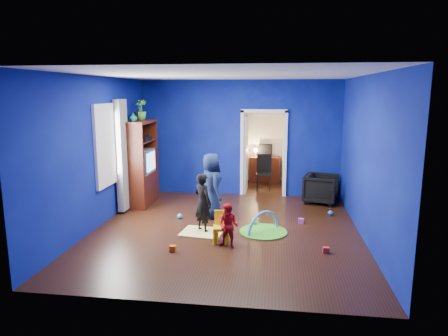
# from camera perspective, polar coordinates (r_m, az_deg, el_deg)

# --- Properties ---
(floor) EXTENTS (5.00, 5.50, 0.01)m
(floor) POSITION_cam_1_polar(r_m,az_deg,el_deg) (7.72, 0.27, -8.84)
(floor) COLOR black
(floor) RESTS_ON ground
(ceiling) EXTENTS (5.00, 5.50, 0.01)m
(ceiling) POSITION_cam_1_polar(r_m,az_deg,el_deg) (7.28, 0.29, 13.19)
(ceiling) COLOR white
(ceiling) RESTS_ON wall_back
(wall_back) EXTENTS (5.00, 0.02, 2.90)m
(wall_back) POSITION_cam_1_polar(r_m,az_deg,el_deg) (10.08, 2.28, 4.25)
(wall_back) COLOR navy
(wall_back) RESTS_ON floor
(wall_front) EXTENTS (5.00, 0.02, 2.90)m
(wall_front) POSITION_cam_1_polar(r_m,az_deg,el_deg) (4.70, -3.99, -3.32)
(wall_front) COLOR navy
(wall_front) RESTS_ON floor
(wall_left) EXTENTS (0.02, 5.50, 2.90)m
(wall_left) POSITION_cam_1_polar(r_m,az_deg,el_deg) (8.07, -17.62, 2.12)
(wall_left) COLOR navy
(wall_left) RESTS_ON floor
(wall_right) EXTENTS (0.02, 5.50, 2.90)m
(wall_right) POSITION_cam_1_polar(r_m,az_deg,el_deg) (7.48, 19.66, 1.34)
(wall_right) COLOR navy
(wall_right) RESTS_ON floor
(alcove) EXTENTS (1.00, 1.75, 2.50)m
(alcove) POSITION_cam_1_polar(r_m,az_deg,el_deg) (10.93, 5.84, 3.66)
(alcove) COLOR silver
(alcove) RESTS_ON floor
(armchair) EXTENTS (0.92, 0.90, 0.69)m
(armchair) POSITION_cam_1_polar(r_m,az_deg,el_deg) (9.74, 13.68, -2.89)
(armchair) COLOR black
(armchair) RESTS_ON floor
(child_black) EXTENTS (0.49, 0.47, 1.13)m
(child_black) POSITION_cam_1_polar(r_m,az_deg,el_deg) (7.49, -3.04, -4.97)
(child_black) COLOR black
(child_black) RESTS_ON floor
(child_navy) EXTENTS (0.70, 0.79, 1.36)m
(child_navy) POSITION_cam_1_polar(r_m,az_deg,el_deg) (8.31, -1.85, -2.54)
(child_navy) COLOR #0F1339
(child_navy) RESTS_ON floor
(toddler_red) EXTENTS (0.43, 0.38, 0.76)m
(toddler_red) POSITION_cam_1_polar(r_m,az_deg,el_deg) (6.78, 0.64, -8.26)
(toddler_red) COLOR red
(toddler_red) RESTS_ON floor
(vase) EXTENTS (0.23, 0.23, 0.18)m
(vase) POSITION_cam_1_polar(r_m,az_deg,el_deg) (9.05, -12.85, 7.08)
(vase) COLOR #0C5F66
(vase) RESTS_ON tv_armoire
(potted_plant) EXTENTS (0.27, 0.27, 0.47)m
(potted_plant) POSITION_cam_1_polar(r_m,az_deg,el_deg) (9.53, -11.80, 8.15)
(potted_plant) COLOR green
(potted_plant) RESTS_ON tv_armoire
(tv_armoire) EXTENTS (0.58, 1.14, 1.96)m
(tv_armoire) POSITION_cam_1_polar(r_m,az_deg,el_deg) (9.46, -11.95, 0.71)
(tv_armoire) COLOR #411B0A
(tv_armoire) RESTS_ON floor
(crt_tv) EXTENTS (0.46, 0.70, 0.54)m
(crt_tv) POSITION_cam_1_polar(r_m,az_deg,el_deg) (9.44, -11.73, 0.95)
(crt_tv) COLOR silver
(crt_tv) RESTS_ON tv_armoire
(yellow_blanket) EXTENTS (0.82, 0.69, 0.03)m
(yellow_blanket) POSITION_cam_1_polar(r_m,az_deg,el_deg) (7.57, -3.14, -9.17)
(yellow_blanket) COLOR #F2E07A
(yellow_blanket) RESTS_ON floor
(hopper_ball) EXTENTS (0.40, 0.40, 0.40)m
(hopper_ball) POSITION_cam_1_polar(r_m,az_deg,el_deg) (8.68, -1.88, -5.24)
(hopper_ball) COLOR yellow
(hopper_ball) RESTS_ON floor
(kid_chair) EXTENTS (0.32, 0.32, 0.50)m
(kid_chair) POSITION_cam_1_polar(r_m,az_deg,el_deg) (7.03, -0.39, -8.69)
(kid_chair) COLOR yellow
(kid_chair) RESTS_ON floor
(play_mat) EXTENTS (0.89, 0.89, 0.02)m
(play_mat) POSITION_cam_1_polar(r_m,az_deg,el_deg) (7.64, 5.64, -9.04)
(play_mat) COLOR #4B9E23
(play_mat) RESTS_ON floor
(toy_arch) EXTENTS (0.57, 0.63, 0.80)m
(toy_arch) POSITION_cam_1_polar(r_m,az_deg,el_deg) (7.63, 5.64, -8.98)
(toy_arch) COLOR #3F8CD8
(toy_arch) RESTS_ON floor
(window_left) EXTENTS (0.03, 0.95, 1.55)m
(window_left) POSITION_cam_1_polar(r_m,az_deg,el_deg) (8.37, -16.56, 3.16)
(window_left) COLOR white
(window_left) RESTS_ON wall_left
(curtain) EXTENTS (0.14, 0.42, 2.40)m
(curtain) POSITION_cam_1_polar(r_m,az_deg,el_deg) (8.86, -14.34, 1.72)
(curtain) COLOR slate
(curtain) RESTS_ON floor
(doorway) EXTENTS (1.16, 0.10, 2.10)m
(doorway) POSITION_cam_1_polar(r_m,az_deg,el_deg) (10.09, 5.66, 1.92)
(doorway) COLOR white
(doorway) RESTS_ON floor
(study_desk) EXTENTS (0.88, 0.44, 0.75)m
(study_desk) POSITION_cam_1_polar(r_m,az_deg,el_deg) (11.69, 5.86, -0.22)
(study_desk) COLOR #3D140A
(study_desk) RESTS_ON floor
(desk_monitor) EXTENTS (0.40, 0.05, 0.32)m
(desk_monitor) POSITION_cam_1_polar(r_m,az_deg,el_deg) (11.72, 5.93, 2.65)
(desk_monitor) COLOR black
(desk_monitor) RESTS_ON study_desk
(desk_lamp) EXTENTS (0.14, 0.14, 0.14)m
(desk_lamp) POSITION_cam_1_polar(r_m,az_deg,el_deg) (11.67, 4.55, 2.54)
(desk_lamp) COLOR #FFD88C
(desk_lamp) RESTS_ON study_desk
(folding_chair) EXTENTS (0.40, 0.40, 0.92)m
(folding_chair) POSITION_cam_1_polar(r_m,az_deg,el_deg) (10.74, 5.71, -0.74)
(folding_chair) COLOR black
(folding_chair) RESTS_ON floor
(book_shelf) EXTENTS (0.88, 0.24, 0.04)m
(book_shelf) POSITION_cam_1_polar(r_m,az_deg,el_deg) (11.61, 6.03, 7.88)
(book_shelf) COLOR white
(book_shelf) RESTS_ON study_desk
(toy_0) EXTENTS (0.10, 0.08, 0.10)m
(toy_0) POSITION_cam_1_polar(r_m,az_deg,el_deg) (6.87, 14.37, -11.30)
(toy_0) COLOR red
(toy_0) RESTS_ON floor
(toy_1) EXTENTS (0.11, 0.11, 0.11)m
(toy_1) POSITION_cam_1_polar(r_m,az_deg,el_deg) (8.89, 14.98, -6.19)
(toy_1) COLOR blue
(toy_1) RESTS_ON floor
(toy_2) EXTENTS (0.10, 0.08, 0.10)m
(toy_2) POSITION_cam_1_polar(r_m,az_deg,el_deg) (6.78, -7.33, -11.33)
(toy_2) COLOR #DB510B
(toy_2) RESTS_ON floor
(toy_3) EXTENTS (0.11, 0.11, 0.11)m
(toy_3) POSITION_cam_1_polar(r_m,az_deg,el_deg) (7.99, 4.31, -7.78)
(toy_3) COLOR green
(toy_3) RESTS_ON floor
(toy_4) EXTENTS (0.10, 0.08, 0.10)m
(toy_4) POSITION_cam_1_polar(r_m,az_deg,el_deg) (8.23, 10.95, -7.43)
(toy_4) COLOR #BE47B2
(toy_4) RESTS_ON floor
(toy_5) EXTENTS (0.11, 0.11, 0.11)m
(toy_5) POSITION_cam_1_polar(r_m,az_deg,el_deg) (8.42, -6.35, -6.84)
(toy_5) COLOR #239BC9
(toy_5) RESTS_ON floor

